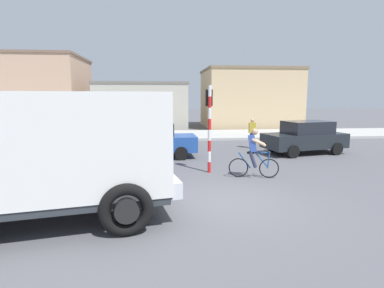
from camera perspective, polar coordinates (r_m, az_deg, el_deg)
ground_plane at (r=8.61m, az=6.73°, el=-10.39°), size 120.00×120.00×0.00m
sidewalk_far at (r=22.16m, az=-1.11°, el=1.65°), size 80.00×5.00×0.16m
truck_foreground at (r=7.56m, az=-25.09°, el=-0.79°), size 5.79×3.58×2.90m
cyclist at (r=10.97m, az=11.22°, el=-1.66°), size 1.70×0.57×1.72m
traffic_light_pole at (r=11.45m, az=3.18°, el=5.00°), size 0.24×0.43×3.20m
car_red_near at (r=16.36m, az=19.96°, el=1.20°), size 4.27×2.51×1.60m
car_white_mid at (r=14.52m, az=-7.37°, el=0.76°), size 4.05×1.97×1.60m
pedestrian_near_kerb at (r=17.22m, az=10.92°, el=2.02°), size 0.34×0.22×1.62m
building_corner_left at (r=31.49m, az=-27.10°, el=8.40°), size 8.97×7.91×6.29m
building_mid_block at (r=28.34m, az=-9.08°, el=6.99°), size 7.94×5.33×4.00m
building_corner_right at (r=29.46m, az=10.27°, el=8.23°), size 8.16×6.82×5.24m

